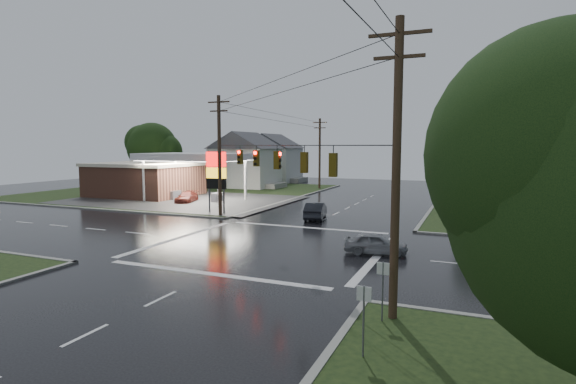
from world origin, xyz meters
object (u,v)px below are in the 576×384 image
at_px(utility_pole_se, 396,167).
at_px(car_crossing, 376,243).
at_px(gas_station, 152,177).
at_px(utility_pole_n, 320,152).
at_px(car_pump, 187,197).
at_px(car_north, 316,211).
at_px(house_near, 246,159).
at_px(pylon_sign, 216,172).
at_px(house_far, 272,157).
at_px(tree_ne_near, 499,155).
at_px(utility_pole_nw, 219,154).
at_px(tree_nw_behind, 153,147).
at_px(tree_ne_far, 522,148).

bearing_deg(utility_pole_se, car_crossing, 105.25).
xyz_separation_m(gas_station, car_crossing, (32.46, -19.24, -1.91)).
bearing_deg(utility_pole_n, car_pump, -111.97).
relative_size(car_north, car_pump, 1.06).
bearing_deg(gas_station, car_north, -18.70).
xyz_separation_m(house_near, car_north, (20.15, -24.72, -3.66)).
bearing_deg(pylon_sign, utility_pole_se, -45.00).
xyz_separation_m(house_far, tree_ne_near, (36.09, -26.01, 1.16)).
relative_size(utility_pole_nw, tree_nw_behind, 1.10).
relative_size(house_far, tree_nw_behind, 1.10).
xyz_separation_m(utility_pole_nw, utility_pole_n, (0.00, 28.50, -0.25)).
height_order(utility_pole_se, house_far, utility_pole_se).
xyz_separation_m(tree_nw_behind, tree_ne_far, (50.99, 4.00, -0.00)).
distance_m(tree_ne_far, car_crossing, 35.53).
bearing_deg(utility_pole_n, tree_ne_far, -8.55).
relative_size(utility_pole_se, house_near, 1.00).
relative_size(tree_ne_far, car_north, 2.17).
distance_m(gas_station, tree_nw_behind, 13.63).
distance_m(tree_ne_near, car_pump, 33.16).
distance_m(house_near, house_far, 12.04).
bearing_deg(car_pump, house_near, 82.86).
bearing_deg(utility_pole_se, tree_nw_behind, 137.66).
bearing_deg(gas_station, house_near, 73.83).
bearing_deg(tree_ne_near, utility_pole_nw, -152.14).
height_order(utility_pole_nw, tree_ne_near, utility_pole_nw).
relative_size(utility_pole_se, tree_nw_behind, 1.10).
relative_size(gas_station, tree_ne_far, 2.67).
bearing_deg(house_far, car_north, -60.06).
distance_m(house_far, car_north, 42.54).
relative_size(tree_ne_near, car_north, 1.99).
bearing_deg(utility_pole_se, car_pump, 136.80).
height_order(house_near, tree_ne_near, tree_ne_near).
distance_m(utility_pole_se, tree_ne_near, 31.83).
height_order(tree_ne_near, tree_ne_far, tree_ne_far).
distance_m(house_far, tree_ne_near, 44.50).
height_order(pylon_sign, car_north, pylon_sign).
height_order(utility_pole_se, car_pump, utility_pole_se).
distance_m(utility_pole_nw, utility_pole_se, 26.87).
distance_m(utility_pole_n, tree_ne_far, 26.96).
bearing_deg(tree_ne_near, utility_pole_se, -98.38).
relative_size(house_near, house_far, 1.00).
xyz_separation_m(tree_ne_near, car_crossing, (-7.36, -21.54, -4.92)).
relative_size(pylon_sign, tree_ne_near, 0.67).
bearing_deg(utility_pole_n, utility_pole_se, -68.20).
height_order(tree_ne_near, car_pump, tree_ne_near).
distance_m(gas_station, car_north, 26.32).
distance_m(utility_pole_n, tree_ne_near, 28.55).
distance_m(tree_ne_near, car_crossing, 23.28).
xyz_separation_m(utility_pole_nw, car_crossing, (16.28, -9.04, -5.08)).
height_order(house_near, tree_nw_behind, tree_nw_behind).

